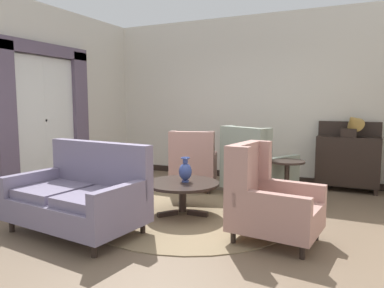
{
  "coord_description": "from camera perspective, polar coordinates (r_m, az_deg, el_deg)",
  "views": [
    {
      "loc": [
        2.02,
        -3.95,
        1.48
      ],
      "look_at": [
        -0.26,
        0.88,
        0.87
      ],
      "focal_mm": 33.97,
      "sensor_mm": 36.0,
      "label": 1
    }
  ],
  "objects": [
    {
      "name": "armchair_beside_settee",
      "position": [
        4.02,
        11.78,
        -8.74
      ],
      "size": [
        0.96,
        0.81,
        1.04
      ],
      "rotation": [
        0.0,
        0.0,
        7.75
      ],
      "color": "tan",
      "rests_on": "ground"
    },
    {
      "name": "baseboard_back",
      "position": [
        7.21,
        8.54,
        -4.92
      ],
      "size": [
        5.78,
        0.03,
        0.12
      ],
      "primitive_type": "cube",
      "color": "black",
      "rests_on": "ground"
    },
    {
      "name": "side_table",
      "position": [
        5.36,
        14.65,
        -5.32
      ],
      "size": [
        0.49,
        0.49,
        0.66
      ],
      "color": "black",
      "rests_on": "ground"
    },
    {
      "name": "gramophone",
      "position": [
        6.46,
        23.81,
        2.83
      ],
      "size": [
        0.41,
        0.45,
        0.45
      ],
      "color": "black",
      "rests_on": "sideboard"
    },
    {
      "name": "wall_back",
      "position": [
        7.12,
        8.87,
        7.05
      ],
      "size": [
        5.94,
        0.08,
        3.11
      ],
      "primitive_type": "cube",
      "color": "silver",
      "rests_on": "ground"
    },
    {
      "name": "porcelain_vase",
      "position": [
        4.81,
        -1.06,
        -4.26
      ],
      "size": [
        0.17,
        0.17,
        0.33
      ],
      "color": "#384C93",
      "rests_on": "coffee_table"
    },
    {
      "name": "window_with_curtains",
      "position": [
        6.57,
        -21.91,
        4.84
      ],
      "size": [
        0.12,
        1.89,
        2.38
      ],
      "color": "silver"
    },
    {
      "name": "armchair_near_sideboard",
      "position": [
        6.13,
        0.21,
        -3.32
      ],
      "size": [
        0.94,
        1.0,
        1.02
      ],
      "rotation": [
        0.0,
        0.0,
        3.44
      ],
      "color": "tan",
      "rests_on": "ground"
    },
    {
      "name": "ground",
      "position": [
        4.68,
        -1.78,
        -11.95
      ],
      "size": [
        8.09,
        8.09,
        0.0
      ],
      "primitive_type": "plane",
      "color": "brown"
    },
    {
      "name": "settee",
      "position": [
        4.4,
        -17.1,
        -7.92
      ],
      "size": [
        1.62,
        1.05,
        1.01
      ],
      "rotation": [
        0.0,
        0.0,
        -0.11
      ],
      "color": "slate",
      "rests_on": "ground"
    },
    {
      "name": "coffee_table",
      "position": [
        4.83,
        -1.51,
        -6.81
      ],
      "size": [
        0.97,
        0.97,
        0.44
      ],
      "color": "black",
      "rests_on": "ground"
    },
    {
      "name": "wall_left",
      "position": [
        6.88,
        -20.44,
        6.75
      ],
      "size": [
        0.08,
        4.04,
        3.11
      ],
      "primitive_type": "cube",
      "color": "silver",
      "rests_on": "ground"
    },
    {
      "name": "armchair_near_window",
      "position": [
        5.74,
        9.86,
        -3.88
      ],
      "size": [
        1.18,
        1.2,
        1.12
      ],
      "rotation": [
        0.0,
        0.0,
        2.65
      ],
      "color": "gray",
      "rests_on": "ground"
    },
    {
      "name": "area_rug",
      "position": [
        4.93,
        -0.17,
        -10.89
      ],
      "size": [
        2.72,
        2.72,
        0.01
      ],
      "primitive_type": "cylinder",
      "color": "#847051",
      "rests_on": "ground"
    },
    {
      "name": "sideboard",
      "position": [
        6.61,
        23.22,
        -2.34
      ],
      "size": [
        0.99,
        0.35,
        1.16
      ],
      "color": "black",
      "rests_on": "ground"
    }
  ]
}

